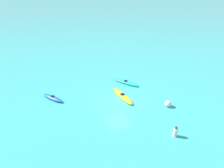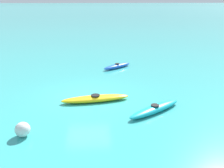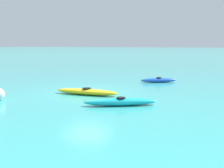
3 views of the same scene
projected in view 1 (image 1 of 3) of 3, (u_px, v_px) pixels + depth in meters
ground_plane at (117, 101)px, 18.44m from camera, size 600.00×600.00×0.00m
kayak_yellow at (122, 96)px, 18.93m from camera, size 1.24×3.66×0.37m
kayak_blue at (53, 98)px, 18.57m from camera, size 2.07×2.46×0.37m
kayak_cyan at (126, 82)px, 21.78m from camera, size 2.36×3.04×0.37m
buoy_white at (168, 104)px, 17.35m from camera, size 0.60×0.60×0.60m
person_near_shore at (175, 132)px, 13.74m from camera, size 0.41×0.41×0.88m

